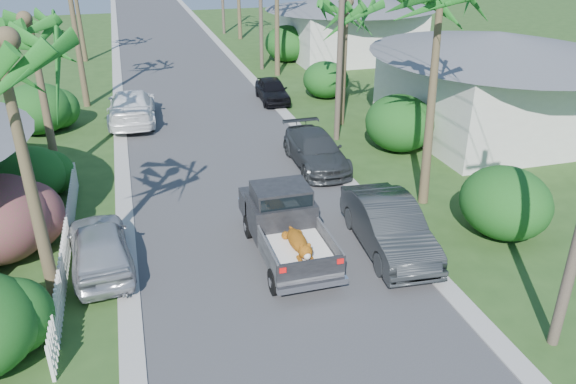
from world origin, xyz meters
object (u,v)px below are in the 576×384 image
object	(u,v)px
parked_car_rf	(272,90)
utility_pole_b	(340,41)
parked_car_ln	(100,246)
palm_r_b	(346,3)
parked_car_rm	(316,150)
palm_l_b	(28,20)
house_right_near	(491,88)
house_right_far	(350,29)
pickup_truck	(283,221)
utility_pole_c	(261,1)
parked_car_lf	(132,107)
parked_car_rn	(389,226)

from	to	relation	value
parked_car_rf	utility_pole_b	distance (m)	8.15
parked_car_rf	parked_car_ln	xyz separation A→B (m)	(-9.27, -15.48, 0.07)
palm_r_b	parked_car_rm	bearing A→B (deg)	-121.99
parked_car_ln	palm_l_b	xyz separation A→B (m)	(-1.80, 7.47, 5.43)
parked_car_rf	house_right_near	bearing A→B (deg)	-39.82
parked_car_ln	house_right_far	world-z (taller)	house_right_far
pickup_truck	palm_l_b	bearing A→B (deg)	132.47
utility_pole_c	parked_car_rf	bearing A→B (deg)	-99.43
parked_car_rm	palm_l_b	distance (m)	11.88
parked_car_ln	utility_pole_c	size ratio (longest dim) A/B	0.47
parked_car_rm	parked_car_ln	size ratio (longest dim) A/B	1.13
parked_car_rm	palm_r_b	bearing A→B (deg)	58.76
parked_car_ln	parked_car_rm	bearing A→B (deg)	-152.13
palm_r_b	utility_pole_b	size ratio (longest dim) A/B	0.80
parked_car_rm	palm_r_b	xyz separation A→B (m)	(3.00, 4.80, 5.26)
parked_car_ln	parked_car_lf	bearing A→B (deg)	-101.30
parked_car_ln	palm_r_b	xyz separation A→B (m)	(11.60, 10.47, 5.23)
pickup_truck	utility_pole_b	xyz separation A→B (m)	(5.13, 8.94, 3.59)
house_right_near	house_right_far	distance (m)	18.00
parked_car_rm	parked_car_rf	size ratio (longest dim) A/B	1.24
parked_car_lf	utility_pole_c	world-z (taller)	utility_pole_c
utility_pole_c	parked_car_lf	bearing A→B (deg)	-133.64
house_right_near	utility_pole_c	size ratio (longest dim) A/B	1.00
pickup_truck	parked_car_rf	distance (m)	16.41
parked_car_rn	house_right_near	bearing A→B (deg)	47.49
parked_car_ln	parked_car_lf	distance (m)	13.90
parked_car_rn	parked_car_ln	bearing A→B (deg)	175.17
parked_car_rf	utility_pole_c	xyz separation A→B (m)	(1.33, 7.99, 3.94)
utility_pole_c	utility_pole_b	bearing A→B (deg)	-90.00
parked_car_lf	house_right_far	world-z (taller)	house_right_far
pickup_truck	palm_l_b	distance (m)	11.93
utility_pole_b	house_right_near	bearing A→B (deg)	-7.70
pickup_truck	parked_car_ln	world-z (taller)	pickup_truck
pickup_truck	parked_car_rm	world-z (taller)	pickup_truck
utility_pole_b	utility_pole_c	size ratio (longest dim) A/B	1.00
parked_car_rm	house_right_near	world-z (taller)	house_right_near
house_right_near	utility_pole_c	world-z (taller)	utility_pole_c
palm_r_b	utility_pole_b	bearing A→B (deg)	-116.57
parked_car_rf	palm_l_b	size ratio (longest dim) A/B	0.52
palm_r_b	utility_pole_b	world-z (taller)	utility_pole_b
house_right_far	parked_car_rn	bearing A→B (deg)	-109.30
parked_car_rn	pickup_truck	bearing A→B (deg)	168.18
utility_pole_b	utility_pole_c	bearing A→B (deg)	90.00
palm_r_b	house_right_far	world-z (taller)	palm_r_b
pickup_truck	palm_r_b	bearing A→B (deg)	60.75
house_right_far	pickup_truck	bearing A→B (deg)	-115.78
parked_car_rn	house_right_far	xyz separation A→B (m)	(9.40, 26.84, 1.32)
palm_l_b	house_right_near	size ratio (longest dim) A/B	0.82
parked_car_rn	utility_pole_c	size ratio (longest dim) A/B	0.54
parked_car_lf	palm_l_b	distance (m)	8.89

